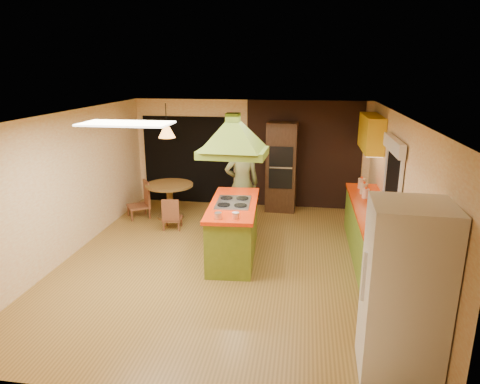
% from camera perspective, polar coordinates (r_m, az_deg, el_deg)
% --- Properties ---
extents(ground, '(6.50, 6.50, 0.00)m').
position_cam_1_polar(ground, '(7.47, -1.94, -9.16)').
color(ground, olive).
rests_on(ground, ground).
extents(room_walls, '(5.50, 6.50, 6.50)m').
position_cam_1_polar(room_walls, '(7.02, -2.04, 0.09)').
color(room_walls, '#FAE1B3').
rests_on(room_walls, ground).
extents(ceiling_plane, '(6.50, 6.50, 0.00)m').
position_cam_1_polar(ceiling_plane, '(6.78, -2.14, 10.29)').
color(ceiling_plane, silver).
rests_on(ceiling_plane, room_walls).
extents(brick_panel, '(2.64, 0.03, 2.50)m').
position_cam_1_polar(brick_panel, '(10.05, 8.48, 4.85)').
color(brick_panel, '#381E14').
rests_on(brick_panel, ground).
extents(nook_opening, '(2.20, 0.03, 2.10)m').
position_cam_1_polar(nook_opening, '(10.46, -6.84, 4.25)').
color(nook_opening, black).
rests_on(nook_opening, ground).
extents(right_counter, '(0.62, 3.05, 0.92)m').
position_cam_1_polar(right_counter, '(7.82, 16.90, -5.01)').
color(right_counter, olive).
rests_on(right_counter, ground).
extents(upper_cabinets, '(0.34, 1.40, 0.70)m').
position_cam_1_polar(upper_cabinets, '(9.01, 17.09, 7.54)').
color(upper_cabinets, yellow).
rests_on(upper_cabinets, room_walls).
extents(window_right, '(0.12, 1.35, 1.06)m').
position_cam_1_polar(window_right, '(7.31, 19.85, 3.99)').
color(window_right, black).
rests_on(window_right, room_walls).
extents(fluor_panel, '(1.20, 0.60, 0.03)m').
position_cam_1_polar(fluor_panel, '(5.96, -14.94, 8.81)').
color(fluor_panel, white).
rests_on(fluor_panel, ceiling_plane).
extents(kitchen_island, '(0.92, 2.02, 1.00)m').
position_cam_1_polar(kitchen_island, '(7.47, -0.88, -5.00)').
color(kitchen_island, olive).
rests_on(kitchen_island, ground).
extents(range_hood, '(1.13, 0.83, 0.80)m').
position_cam_1_polar(range_hood, '(7.03, -0.94, 8.43)').
color(range_hood, olive).
rests_on(range_hood, ceiling_plane).
extents(man, '(0.81, 0.66, 1.91)m').
position_cam_1_polar(man, '(8.58, 0.26, 1.07)').
color(man, brown).
rests_on(man, ground).
extents(refrigerator, '(0.82, 0.78, 1.94)m').
position_cam_1_polar(refrigerator, '(4.84, 21.02, -12.40)').
color(refrigerator, white).
rests_on(refrigerator, ground).
extents(wall_oven, '(0.69, 0.62, 2.04)m').
position_cam_1_polar(wall_oven, '(9.83, 5.56, 3.34)').
color(wall_oven, '#402614').
rests_on(wall_oven, ground).
extents(dining_table, '(1.03, 1.03, 0.77)m').
position_cam_1_polar(dining_table, '(9.49, -9.35, -0.26)').
color(dining_table, brown).
rests_on(dining_table, ground).
extents(chair_left, '(0.62, 0.62, 0.82)m').
position_cam_1_polar(chair_left, '(9.67, -13.45, -1.01)').
color(chair_left, brown).
rests_on(chair_left, ground).
extents(chair_near, '(0.41, 0.41, 0.67)m').
position_cam_1_polar(chair_near, '(8.89, -9.03, -2.79)').
color(chair_near, brown).
rests_on(chair_near, ground).
extents(pendant_lamp, '(0.37, 0.37, 0.23)m').
position_cam_1_polar(pendant_lamp, '(9.20, -9.74, 7.87)').
color(pendant_lamp, '#FF9E3F').
rests_on(pendant_lamp, ceiling_plane).
extents(canister_large, '(0.17, 0.17, 0.20)m').
position_cam_1_polar(canister_large, '(8.72, 15.89, 1.11)').
color(canister_large, beige).
rests_on(canister_large, right_counter).
extents(canister_medium, '(0.18, 0.18, 0.20)m').
position_cam_1_polar(canister_medium, '(8.35, 16.19, 0.42)').
color(canister_medium, beige).
rests_on(canister_medium, right_counter).
extents(canister_small, '(0.16, 0.16, 0.17)m').
position_cam_1_polar(canister_small, '(8.10, 16.41, -0.19)').
color(canister_small, '#FDE7CB').
rests_on(canister_small, right_counter).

